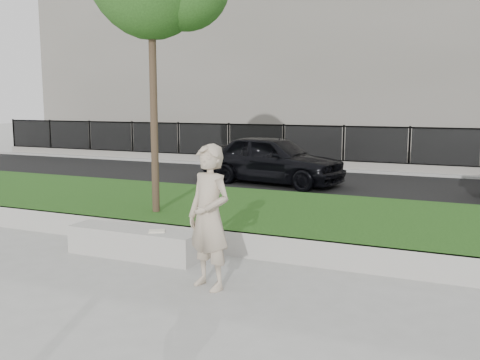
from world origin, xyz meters
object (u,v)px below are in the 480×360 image
at_px(man, 209,217).
at_px(car_dark, 273,159).
at_px(stone_bench, 134,243).
at_px(book, 157,231).

distance_m(man, car_dark, 8.76).
bearing_deg(car_dark, man, -155.37).
relative_size(stone_bench, car_dark, 0.52).
bearing_deg(stone_bench, book, -4.04).
xyz_separation_m(man, car_dark, (-2.29, 8.46, -0.18)).
bearing_deg(book, man, -61.57).
height_order(man, car_dark, man).
bearing_deg(man, stone_bench, 175.65).
bearing_deg(car_dark, stone_bench, -166.41).
height_order(stone_bench, book, book).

